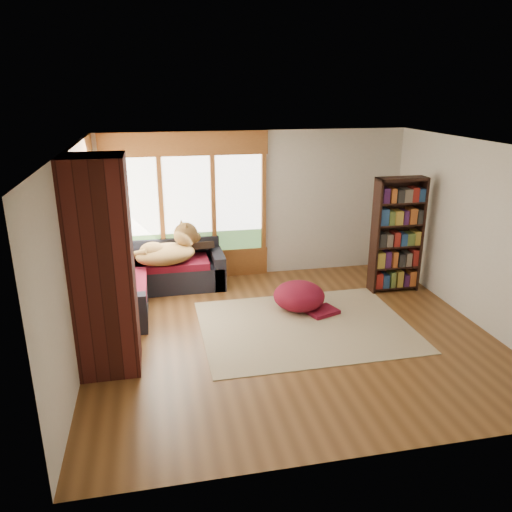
{
  "coord_description": "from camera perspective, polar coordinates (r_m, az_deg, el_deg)",
  "views": [
    {
      "loc": [
        -1.75,
        -6.05,
        3.3
      ],
      "look_at": [
        -0.35,
        0.72,
        0.95
      ],
      "focal_mm": 35.0,
      "sensor_mm": 36.0,
      "label": 1
    }
  ],
  "objects": [
    {
      "name": "area_rug",
      "position": [
        7.35,
        5.63,
        -7.96
      ],
      "size": [
        3.01,
        2.31,
        0.01
      ],
      "primitive_type": "cube",
      "rotation": [
        0.0,
        0.0,
        0.01
      ],
      "color": "beige",
      "rests_on": "ground"
    },
    {
      "name": "wall_left",
      "position": [
        6.44,
        -19.97,
        -0.46
      ],
      "size": [
        0.04,
        5.0,
        2.6
      ],
      "primitive_type": "cube",
      "color": "silver",
      "rests_on": "ground"
    },
    {
      "name": "dog_brindle",
      "position": [
        7.71,
        -15.37,
        -1.42
      ],
      "size": [
        0.49,
        0.73,
        0.38
      ],
      "rotation": [
        0.0,
        0.0,
        1.48
      ],
      "color": "#362915",
      "rests_on": "sectional_sofa"
    },
    {
      "name": "wall_right",
      "position": [
        7.8,
        24.13,
        2.25
      ],
      "size": [
        0.04,
        5.0,
        2.6
      ],
      "primitive_type": "cube",
      "color": "silver",
      "rests_on": "ground"
    },
    {
      "name": "brick_chimney",
      "position": [
        6.07,
        -17.13,
        -1.31
      ],
      "size": [
        0.7,
        0.7,
        2.6
      ],
      "primitive_type": "cube",
      "color": "#471914",
      "rests_on": "ground"
    },
    {
      "name": "wall_back",
      "position": [
        8.95,
        -0.09,
        5.87
      ],
      "size": [
        5.5,
        0.04,
        2.6
      ],
      "primitive_type": "cube",
      "color": "silver",
      "rests_on": "ground"
    },
    {
      "name": "pouf",
      "position": [
        7.8,
        4.94,
        -4.49
      ],
      "size": [
        1.03,
        1.03,
        0.43
      ],
      "primitive_type": "ellipsoid",
      "rotation": [
        0.0,
        0.0,
        0.36
      ],
      "color": "maroon",
      "rests_on": "area_rug"
    },
    {
      "name": "throw_pillows",
      "position": [
        8.2,
        -11.9,
        0.47
      ],
      "size": [
        1.98,
        1.68,
        0.45
      ],
      "color": "#2F241B",
      "rests_on": "sectional_sofa"
    },
    {
      "name": "bookshelf",
      "position": [
        8.58,
        15.83,
        2.27
      ],
      "size": [
        0.83,
        0.28,
        1.93
      ],
      "color": "black",
      "rests_on": "ground"
    },
    {
      "name": "windows_left",
      "position": [
        7.56,
        -18.64,
        2.85
      ],
      "size": [
        0.1,
        2.62,
        1.9
      ],
      "color": "#965826",
      "rests_on": "wall_left"
    },
    {
      "name": "sectional_sofa",
      "position": [
        8.3,
        -12.29,
        -2.83
      ],
      "size": [
        2.2,
        2.2,
        0.8
      ],
      "rotation": [
        0.0,
        0.0,
        0.02
      ],
      "color": "black",
      "rests_on": "ground"
    },
    {
      "name": "ceiling",
      "position": [
        6.33,
        4.56,
        12.39
      ],
      "size": [
        5.5,
        5.5,
        0.0
      ],
      "primitive_type": "plane",
      "color": "white"
    },
    {
      "name": "dog_tan",
      "position": [
        8.3,
        -9.76,
        1.17
      ],
      "size": [
        1.16,
        0.89,
        0.58
      ],
      "rotation": [
        0.0,
        0.0,
        0.27
      ],
      "color": "olive",
      "rests_on": "sectional_sofa"
    },
    {
      "name": "floor",
      "position": [
        7.1,
        4.02,
        -8.93
      ],
      "size": [
        5.5,
        5.5,
        0.0
      ],
      "primitive_type": "plane",
      "color": "brown",
      "rests_on": "ground"
    },
    {
      "name": "windows_back",
      "position": [
        8.75,
        -7.81,
        5.73
      ],
      "size": [
        2.82,
        0.1,
        1.9
      ],
      "color": "#965826",
      "rests_on": "wall_back"
    },
    {
      "name": "roller_blind",
      "position": [
        8.27,
        -18.12,
        7.06
      ],
      "size": [
        0.03,
        0.72,
        0.9
      ],
      "primitive_type": "cube",
      "color": "gray",
      "rests_on": "wall_left"
    },
    {
      "name": "wall_front",
      "position": [
        4.43,
        13.18,
        -8.56
      ],
      "size": [
        5.5,
        0.04,
        2.6
      ],
      "primitive_type": "cube",
      "color": "silver",
      "rests_on": "ground"
    }
  ]
}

